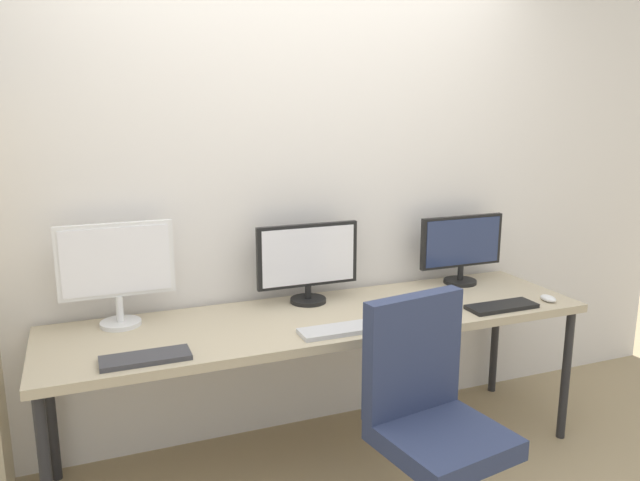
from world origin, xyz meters
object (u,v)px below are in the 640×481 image
at_px(monitor_right, 462,246).
at_px(keyboard_right, 502,306).
at_px(keyboard_center, 344,329).
at_px(computer_mouse, 548,298).
at_px(office_chair, 432,449).
at_px(desk, 324,324).
at_px(monitor_center, 308,260).
at_px(keyboard_left, 146,358).
at_px(monitor_left, 117,267).

relative_size(monitor_right, keyboard_right, 1.42).
distance_m(monitor_right, keyboard_center, 1.02).
height_order(monitor_right, computer_mouse, monitor_right).
bearing_deg(keyboard_center, monitor_right, 26.17).
xyz_separation_m(office_chair, keyboard_center, (-0.17, 0.47, 0.35)).
xyz_separation_m(office_chair, monitor_right, (0.73, 0.92, 0.55)).
distance_m(desk, monitor_right, 0.96).
bearing_deg(keyboard_center, monitor_center, 90.00).
xyz_separation_m(monitor_right, keyboard_center, (-0.90, -0.44, -0.20)).
relative_size(office_chair, monitor_center, 1.90).
height_order(monitor_center, computer_mouse, monitor_center).
xyz_separation_m(desk, keyboard_left, (-0.84, -0.23, 0.06)).
xyz_separation_m(office_chair, keyboard_right, (0.67, 0.47, 0.35)).
xyz_separation_m(monitor_center, keyboard_right, (0.84, -0.44, -0.21)).
relative_size(desk, monitor_right, 5.10).
xyz_separation_m(desk, office_chair, (0.17, -0.70, -0.29)).
height_order(office_chair, computer_mouse, office_chair).
height_order(monitor_left, keyboard_center, monitor_left).
xyz_separation_m(office_chair, monitor_left, (-1.07, 0.92, 0.61)).
bearing_deg(computer_mouse, keyboard_right, -179.53).
relative_size(keyboard_left, keyboard_center, 0.86).
xyz_separation_m(keyboard_left, computer_mouse, (1.97, 0.00, 0.01)).
height_order(monitor_center, monitor_right, monitor_center).
xyz_separation_m(monitor_left, keyboard_right, (1.74, -0.44, -0.26)).
bearing_deg(keyboard_left, monitor_right, 14.26).
xyz_separation_m(monitor_left, monitor_center, (0.90, 0.00, -0.05)).
bearing_deg(monitor_right, keyboard_right, -97.73).
bearing_deg(keyboard_left, desk, 15.31).
height_order(desk, keyboard_left, keyboard_left).
xyz_separation_m(desk, monitor_right, (0.90, 0.21, 0.26)).
relative_size(keyboard_center, keyboard_right, 1.13).
bearing_deg(keyboard_right, office_chair, -144.82).
xyz_separation_m(desk, keyboard_right, (0.84, -0.23, 0.06)).
height_order(monitor_right, keyboard_left, monitor_right).
bearing_deg(office_chair, keyboard_right, 35.18).
bearing_deg(monitor_right, keyboard_left, -165.74).
xyz_separation_m(office_chair, keyboard_left, (-1.01, 0.47, 0.35)).
bearing_deg(office_chair, desk, 103.37).
bearing_deg(keyboard_center, keyboard_left, 180.00).
relative_size(monitor_center, keyboard_right, 1.48).
bearing_deg(keyboard_right, monitor_center, 152.23).
distance_m(monitor_left, keyboard_left, 0.52).
height_order(desk, office_chair, office_chair).
xyz_separation_m(monitor_left, computer_mouse, (2.03, -0.44, -0.25)).
height_order(desk, keyboard_right, keyboard_right).
distance_m(desk, office_chair, 0.78).
xyz_separation_m(keyboard_left, keyboard_center, (0.84, 0.00, 0.00)).
bearing_deg(computer_mouse, monitor_center, 158.67).
bearing_deg(computer_mouse, keyboard_left, -179.93).
xyz_separation_m(office_chair, monitor_center, (-0.17, 0.92, 0.55)).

